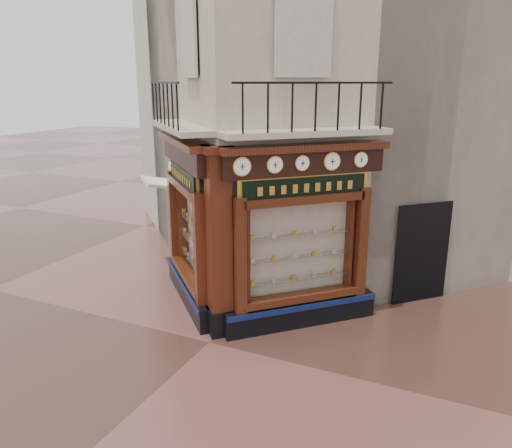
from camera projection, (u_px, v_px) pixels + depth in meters
The scene contains 16 objects.
ground at pixel (209, 342), 10.26m from camera, with size 80.00×80.00×0.00m, color #442820.
main_building at pixel (314, 51), 13.98m from camera, with size 8.00×8.00×12.00m, color beige.
neighbour_left at pixel (268, 72), 17.28m from camera, with size 8.00×8.00×11.00m, color beige.
neighbour_right at pixel (416, 71), 15.28m from camera, with size 8.00×8.00×11.00m, color beige.
shopfront_left at pixel (189, 224), 11.65m from camera, with size 2.86×2.86×3.98m.
shopfront_right at pixel (302, 239), 10.51m from camera, with size 2.86×2.86×3.98m.
corner_pilaster at pixel (219, 246), 10.16m from camera, with size 0.85×0.85×3.98m.
balcony at pixel (240, 129), 10.40m from camera, with size 5.94×2.97×1.03m.
clock_a at pixel (242, 167), 9.44m from camera, with size 0.30×0.30×0.37m.
clock_b at pixel (275, 165), 9.66m from camera, with size 0.28×0.28×0.34m.
clock_c at pixel (302, 163), 9.85m from camera, with size 0.26×0.26×0.31m.
clock_d at pixel (332, 161), 10.07m from camera, with size 0.30×0.30×0.38m.
clock_e at pixel (361, 160), 10.29m from camera, with size 0.27×0.27×0.32m.
awning at pixel (163, 268), 14.35m from camera, with size 1.31×0.79×0.08m, color white, non-canonical shape.
signboard_left at pixel (183, 176), 11.32m from camera, with size 1.93×1.93×0.52m.
signboard_right at pixel (305, 187), 10.14m from camera, with size 2.10×2.10×0.56m.
Camera 1 is at (4.75, -7.93, 5.16)m, focal length 35.00 mm.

